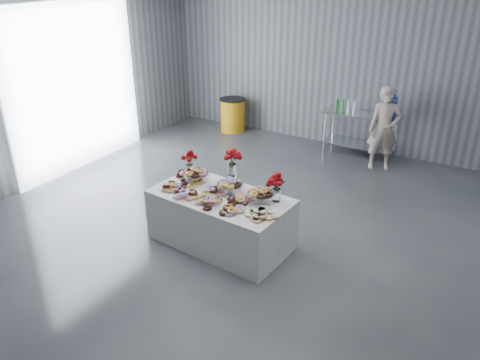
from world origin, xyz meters
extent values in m
plane|color=#383B3F|center=(0.00, 0.00, 0.00)|extent=(9.00, 9.00, 0.00)
cube|color=slate|center=(0.00, 4.50, 2.00)|extent=(8.00, 0.04, 4.00)
cube|color=slate|center=(-4.00, 0.00, 2.00)|extent=(0.04, 9.00, 4.00)
cube|color=white|center=(-3.94, 1.00, 1.50)|extent=(0.05, 3.00, 3.00)
cube|color=white|center=(-0.14, -0.05, 0.38)|extent=(1.97, 1.15, 0.75)
cube|color=silver|center=(0.53, 4.10, 0.88)|extent=(1.50, 0.60, 0.04)
cube|color=silver|center=(0.53, 4.10, 0.25)|extent=(1.40, 0.55, 0.03)
cylinder|color=silver|center=(-0.12, 3.85, 0.43)|extent=(0.04, 0.04, 0.86)
cylinder|color=silver|center=(1.18, 3.85, 0.43)|extent=(0.04, 0.04, 0.86)
cylinder|color=silver|center=(-0.12, 4.35, 0.43)|extent=(0.04, 0.04, 0.86)
cylinder|color=silver|center=(1.18, 4.35, 0.43)|extent=(0.04, 0.04, 0.86)
cylinder|color=silver|center=(-0.67, 0.15, 0.81)|extent=(0.06, 0.06, 0.12)
cylinder|color=silver|center=(-0.67, 0.15, 0.88)|extent=(0.36, 0.36, 0.01)
cylinder|color=silver|center=(-0.07, 0.10, 0.81)|extent=(0.06, 0.06, 0.12)
cylinder|color=silver|center=(-0.07, 0.10, 0.88)|extent=(0.36, 0.36, 0.01)
cylinder|color=silver|center=(0.42, 0.06, 0.81)|extent=(0.06, 0.06, 0.12)
cylinder|color=silver|center=(0.42, 0.06, 0.88)|extent=(0.36, 0.36, 0.01)
cylinder|color=white|center=(-0.86, 0.26, 0.84)|extent=(0.11, 0.11, 0.18)
cylinder|color=#1E5919|center=(-0.86, 0.26, 0.97)|extent=(0.04, 0.04, 0.18)
cylinder|color=white|center=(0.59, 0.20, 0.84)|extent=(0.11, 0.11, 0.18)
cylinder|color=#1E5919|center=(0.59, 0.20, 0.97)|extent=(0.04, 0.04, 0.18)
cylinder|color=silver|center=(-0.16, 0.31, 0.82)|extent=(0.14, 0.14, 0.15)
cylinder|color=white|center=(-0.16, 0.31, 0.99)|extent=(0.11, 0.11, 0.18)
cylinder|color=#1E5919|center=(-0.16, 0.31, 1.12)|extent=(0.04, 0.04, 0.18)
cylinder|color=#446DE8|center=(1.03, 4.10, 1.10)|extent=(0.28, 0.28, 0.40)
sphere|color=#446DE8|center=(1.03, 4.10, 1.36)|extent=(0.20, 0.20, 0.20)
imported|color=#CC8C93|center=(1.07, 3.72, 0.79)|extent=(0.68, 0.58, 1.57)
cylinder|color=#F3A514|center=(-2.47, 4.10, 0.37)|extent=(0.55, 0.55, 0.74)
cylinder|color=black|center=(-2.47, 4.10, 0.75)|extent=(0.59, 0.59, 0.02)
camera|label=1|loc=(2.94, -4.76, 3.66)|focal=35.00mm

